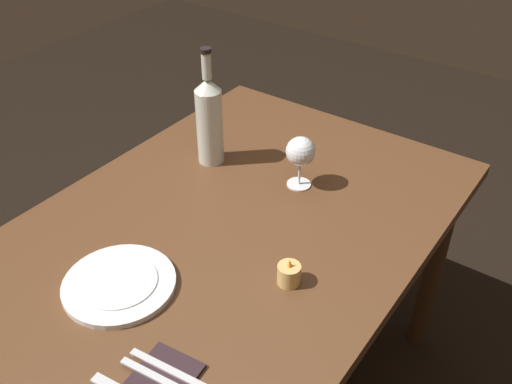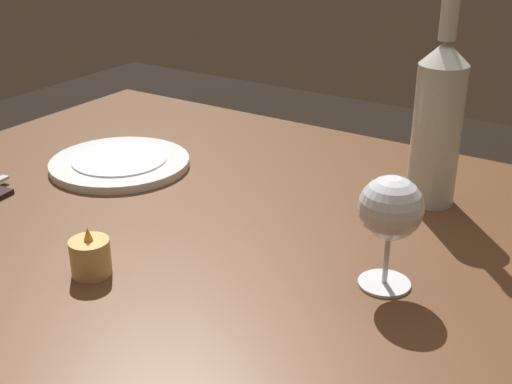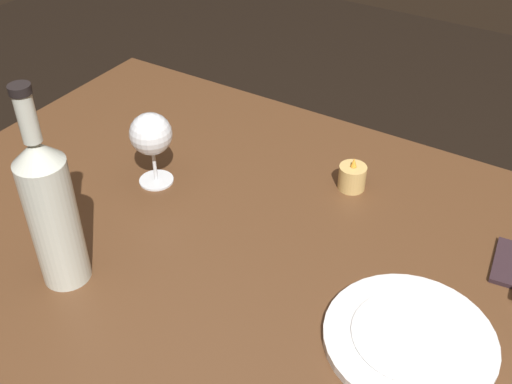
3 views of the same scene
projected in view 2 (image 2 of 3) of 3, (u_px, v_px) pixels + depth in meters
name	position (u px, v px, depth m)	size (l,w,h in m)	color
dining_table	(246.00, 273.00, 1.06)	(1.30, 0.90, 0.74)	#56351E
wine_glass_left	(391.00, 210.00, 0.82)	(0.08, 0.08, 0.15)	white
wine_bottle	(438.00, 120.00, 1.04)	(0.07, 0.07, 0.34)	silver
votive_candle	(91.00, 258.00, 0.88)	(0.05, 0.05, 0.07)	#DBB266
dinner_plate	(120.00, 163.00, 1.22)	(0.25, 0.25, 0.02)	white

